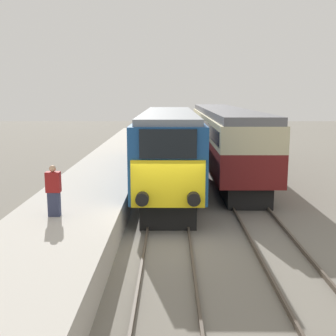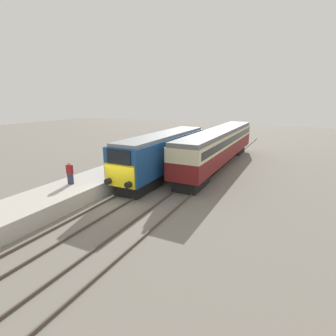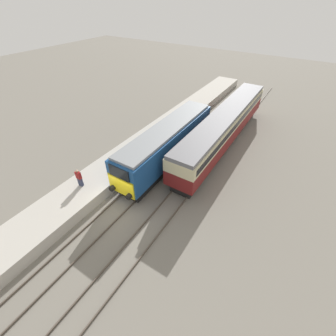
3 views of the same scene
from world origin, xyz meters
name	(u,v)px [view 1 (image 1 of 3)]	position (x,y,z in m)	size (l,w,h in m)	color
ground_plane	(168,242)	(0.00, 0.00, 0.00)	(120.00, 120.00, 0.00)	slate
platform_left	(105,178)	(-3.30, 8.00, 0.51)	(3.50, 50.00, 1.01)	#B7B2A8
rails_near_track	(169,201)	(0.00, 5.00, 0.07)	(1.51, 60.00, 0.14)	#4C4238
rails_far_track	(245,201)	(3.40, 5.00, 0.07)	(1.50, 60.00, 0.14)	#4C4238
locomotive	(169,148)	(0.00, 7.18, 2.18)	(2.70, 13.67, 3.92)	black
passenger_carriage	(224,133)	(3.40, 13.12, 2.35)	(2.75, 19.63, 3.86)	black
person_on_platform	(54,191)	(-3.53, -0.50, 1.81)	(0.44, 0.26, 1.61)	#2D334C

